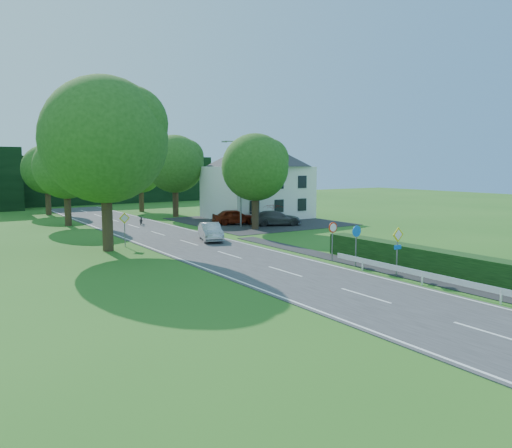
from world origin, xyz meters
TOP-DOWN VIEW (x-y plane):
  - ground at (0.00, 0.00)m, footprint 160.00×160.00m
  - road at (0.00, 20.00)m, footprint 7.00×80.00m
  - parking_pad at (12.00, 33.00)m, footprint 14.00×16.00m
  - line_edge_left at (-3.25, 20.00)m, footprint 0.12×80.00m
  - line_edge_right at (3.25, 20.00)m, footprint 0.12×80.00m
  - line_centre at (0.00, 20.00)m, footprint 0.12×80.00m
  - tree_main at (-6.00, 24.00)m, footprint 9.40×9.40m
  - tree_left_far at (-5.00, 40.00)m, footprint 7.00×7.00m
  - tree_right_far at (7.00, 42.00)m, footprint 7.40×7.40m
  - tree_left_back at (-4.50, 52.00)m, footprint 6.60×6.60m
  - tree_right_back at (6.00, 50.00)m, footprint 6.20×6.20m
  - tree_right_mid at (8.50, 28.00)m, footprint 7.00×7.00m
  - treeline_right at (8.00, 66.00)m, footprint 30.00×5.00m
  - house_white at (14.00, 36.00)m, footprint 10.60×8.40m
  - streetlight at (8.06, 30.00)m, footprint 2.03×0.18m
  - sign_priority_right at (4.30, 7.98)m, footprint 0.78×0.09m
  - sign_roundabout at (4.30, 10.98)m, footprint 0.64×0.08m
  - sign_speed_limit at (4.30, 12.97)m, footprint 0.64×0.11m
  - sign_priority_left at (-4.50, 24.98)m, footprint 0.78×0.09m
  - moving_car at (1.87, 24.07)m, footprint 2.64×4.29m
  - motorcycle at (1.05, 36.79)m, footprint 1.28×1.89m
  - parked_car_red at (8.73, 32.03)m, footprint 4.64×2.92m
  - parked_car_silver_a at (11.74, 36.57)m, footprint 5.09×2.50m
  - parked_car_grey at (11.66, 29.21)m, footprint 5.19×3.61m
  - parked_car_silver_b at (14.81, 34.00)m, footprint 4.77×3.41m
  - parasol at (12.11, 30.28)m, footprint 2.38×2.42m

SIDE VIEW (x-z plane):
  - ground at x=0.00m, z-range 0.00..0.00m
  - road at x=0.00m, z-range 0.00..0.04m
  - parking_pad at x=12.00m, z-range 0.00..0.04m
  - line_edge_left at x=-3.25m, z-range 0.04..0.05m
  - line_edge_right at x=3.25m, z-range 0.04..0.05m
  - line_centre at x=0.00m, z-range 0.04..0.05m
  - motorcycle at x=1.05m, z-range 0.04..0.98m
  - parked_car_silver_b at x=14.81m, z-range 0.04..1.25m
  - moving_car at x=1.87m, z-range 0.04..1.38m
  - parked_car_grey at x=11.66m, z-range 0.04..1.44m
  - parked_car_red at x=8.73m, z-range 0.04..1.51m
  - parked_car_silver_a at x=11.74m, z-range 0.04..1.64m
  - parasol at x=12.11m, z-range 0.04..2.00m
  - sign_roundabout at x=4.30m, z-range 0.49..2.86m
  - sign_priority_left at x=-4.50m, z-range 0.50..2.94m
  - sign_speed_limit at x=4.30m, z-range 0.58..2.95m
  - sign_priority_right at x=4.30m, z-range 0.50..3.09m
  - treeline_right at x=8.00m, z-range 0.00..7.00m
  - tree_right_back at x=6.00m, z-range 0.00..7.56m
  - tree_left_back at x=-4.50m, z-range 0.00..8.07m
  - tree_left_far at x=-5.00m, z-range 0.00..8.58m
  - tree_right_mid at x=8.50m, z-range 0.00..8.58m
  - house_white at x=14.00m, z-range 0.11..8.71m
  - streetlight at x=8.06m, z-range 0.46..8.46m
  - tree_right_far at x=7.00m, z-range 0.00..9.09m
  - tree_main at x=-6.00m, z-range 0.00..11.64m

